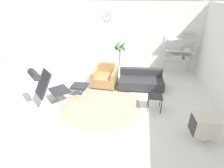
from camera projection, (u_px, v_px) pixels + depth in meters
ground_plane at (98, 105)px, 5.40m from camera, size 12.00×12.00×0.00m
wall_back at (115, 36)px, 7.60m from camera, size 12.00×0.09×2.80m
round_rug at (100, 105)px, 5.38m from camera, size 2.46×2.46×0.01m
lounge_chair at (46, 84)px, 5.06m from camera, size 1.08×1.11×1.21m
ottoman at (80, 87)px, 5.84m from camera, size 0.53×0.45×0.35m
armchair_red at (105, 77)px, 6.49m from camera, size 0.87×0.95×0.76m
couch_low at (141, 81)px, 6.33m from camera, size 1.60×0.96×0.62m
side_table at (155, 97)px, 5.01m from camera, size 0.40×0.40×0.46m
crt_television at (203, 127)px, 4.01m from camera, size 0.57×0.49×0.61m
potted_plant at (120, 58)px, 7.37m from camera, size 0.59×0.60×1.41m
shelf_unit at (182, 49)px, 7.13m from camera, size 1.08×0.28×1.73m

